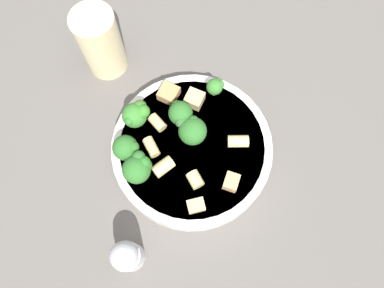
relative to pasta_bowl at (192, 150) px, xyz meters
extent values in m
plane|color=#5B5651|center=(0.00, 0.00, -0.02)|extent=(2.00, 2.00, 0.00)
cylinder|color=silver|center=(0.00, 0.00, 0.00)|extent=(0.23, 0.23, 0.04)
cylinder|color=silver|center=(0.00, 0.00, 0.01)|extent=(0.21, 0.21, 0.01)
torus|color=silver|center=(0.00, 0.00, 0.02)|extent=(0.23, 0.23, 0.00)
cylinder|color=#84AD60|center=(0.09, -0.03, 0.02)|extent=(0.01, 0.01, 0.01)
sphere|color=#387A2D|center=(0.09, -0.03, 0.04)|extent=(0.02, 0.02, 0.02)
sphere|color=#396B2A|center=(0.09, -0.03, 0.04)|extent=(0.01, 0.01, 0.01)
sphere|color=#39702C|center=(0.09, -0.03, 0.04)|extent=(0.01, 0.01, 0.01)
sphere|color=#36722E|center=(0.09, -0.04, 0.04)|extent=(0.01, 0.01, 0.01)
cylinder|color=#9EC175|center=(0.03, 0.08, 0.02)|extent=(0.01, 0.01, 0.01)
sphere|color=#387A2D|center=(0.03, 0.08, 0.04)|extent=(0.04, 0.04, 0.04)
sphere|color=#396928|center=(0.05, 0.07, 0.04)|extent=(0.02, 0.02, 0.02)
sphere|color=#367E28|center=(0.04, 0.07, 0.05)|extent=(0.02, 0.02, 0.02)
sphere|color=#2F6E2B|center=(0.02, 0.09, 0.05)|extent=(0.01, 0.01, 0.01)
cylinder|color=#84AD60|center=(0.04, 0.02, 0.02)|extent=(0.01, 0.01, 0.01)
sphere|color=#2D6B28|center=(0.04, 0.02, 0.04)|extent=(0.03, 0.03, 0.03)
sphere|color=#2C5C26|center=(0.03, 0.01, 0.05)|extent=(0.02, 0.02, 0.02)
sphere|color=#2F5C2A|center=(0.03, 0.02, 0.05)|extent=(0.02, 0.02, 0.02)
sphere|color=#2E6F28|center=(0.05, 0.02, 0.04)|extent=(0.01, 0.01, 0.01)
cylinder|color=#84AD60|center=(0.01, 0.00, 0.02)|extent=(0.01, 0.01, 0.01)
sphere|color=#2D6B28|center=(0.01, 0.00, 0.04)|extent=(0.04, 0.04, 0.04)
sphere|color=#2C6825|center=(0.01, 0.01, 0.04)|extent=(0.02, 0.02, 0.02)
sphere|color=#276223|center=(0.03, 0.00, 0.05)|extent=(0.02, 0.02, 0.02)
cylinder|color=#84AD60|center=(-0.01, 0.09, 0.02)|extent=(0.01, 0.01, 0.01)
sphere|color=#2D6B28|center=(-0.01, 0.09, 0.04)|extent=(0.03, 0.03, 0.03)
sphere|color=#295F24|center=(-0.03, 0.08, 0.04)|extent=(0.02, 0.02, 0.02)
sphere|color=#2C6224|center=(-0.01, 0.08, 0.05)|extent=(0.02, 0.02, 0.02)
cylinder|color=#84AD60|center=(-0.04, 0.07, 0.02)|extent=(0.01, 0.01, 0.01)
sphere|color=#2D6B28|center=(-0.04, 0.07, 0.04)|extent=(0.04, 0.04, 0.04)
sphere|color=#2E6225|center=(-0.04, 0.06, 0.04)|extent=(0.02, 0.02, 0.02)
sphere|color=#2A6F26|center=(-0.04, 0.06, 0.05)|extent=(0.02, 0.02, 0.02)
sphere|color=#2B6528|center=(-0.03, 0.07, 0.05)|extent=(0.02, 0.02, 0.02)
cylinder|color=#E0C67F|center=(-0.01, 0.06, 0.02)|extent=(0.03, 0.03, 0.02)
cylinder|color=#E0C67F|center=(0.03, 0.05, 0.03)|extent=(0.03, 0.03, 0.02)
cylinder|color=#E0C67F|center=(-0.03, 0.04, 0.03)|extent=(0.03, 0.03, 0.02)
cylinder|color=#E0C67F|center=(0.01, -0.06, 0.03)|extent=(0.02, 0.03, 0.02)
cylinder|color=#E0C67F|center=(-0.05, -0.01, 0.03)|extent=(0.03, 0.03, 0.02)
cube|color=tan|center=(-0.05, -0.06, 0.03)|extent=(0.03, 0.02, 0.02)
cube|color=tan|center=(0.07, 0.00, 0.03)|extent=(0.03, 0.03, 0.02)
cube|color=tan|center=(0.08, 0.04, 0.03)|extent=(0.03, 0.03, 0.02)
cube|color=tan|center=(-0.08, -0.01, 0.02)|extent=(0.02, 0.03, 0.01)
cylinder|color=beige|center=(0.15, 0.15, 0.03)|extent=(0.06, 0.06, 0.12)
cylinder|color=beige|center=(0.15, 0.15, 0.00)|extent=(0.06, 0.06, 0.04)
cylinder|color=silver|center=(-0.15, 0.08, 0.00)|extent=(0.04, 0.04, 0.05)
sphere|color=#B7B7BC|center=(-0.15, 0.08, 0.04)|extent=(0.04, 0.04, 0.04)
camera|label=1|loc=(-0.17, -0.01, 0.52)|focal=35.00mm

